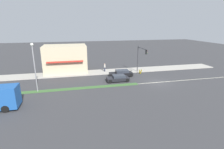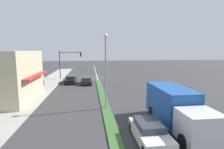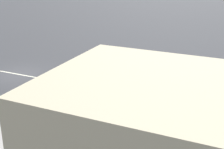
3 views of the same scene
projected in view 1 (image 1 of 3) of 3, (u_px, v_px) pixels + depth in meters
The scene contains 10 objects.
ground_plane at pixel (53, 91), 27.42m from camera, with size 160.00×160.00×0.00m, color #38383A.
sidewalk_right at pixel (55, 75), 35.72m from camera, with size 4.00×73.00×0.12m, color #A8A399.
lane_marking_center at pixel (158, 82), 31.31m from camera, with size 0.16×60.00×0.01m, color beige.
building_corner_store at pixel (65, 59), 37.25m from camera, with size 6.35×8.78×5.66m.
traffic_signal_main at pixel (140, 55), 35.71m from camera, with size 4.59×0.34×5.60m.
street_lamp at pixel (34, 62), 25.59m from camera, with size 0.44×0.44×7.37m.
pedestrian at pixel (105, 67), 37.82m from camera, with size 0.34×0.34×1.75m.
warning_aframe_sign at pixel (140, 72), 36.78m from camera, with size 0.45×0.53×0.84m.
sedan_dark at pixel (118, 78), 31.72m from camera, with size 1.84×3.99×1.17m.
suv_black at pixel (121, 73), 34.62m from camera, with size 1.79×4.54×1.33m.
Camera 1 is at (-27.04, 14.77, 10.09)m, focal length 28.00 mm.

